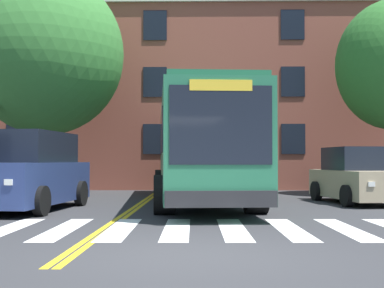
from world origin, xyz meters
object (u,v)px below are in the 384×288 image
Objects in this scene: city_bus at (199,147)px; car_tan_far_lane at (357,178)px; street_tree_curbside_small at (46,54)px; car_navy_near_lane at (29,173)px; car_white_behind_bus at (189,172)px.

car_tan_far_lane is at bearing -2.29° from city_bus.
car_tan_far_lane is 12.79m from street_tree_curbside_small.
city_bus reaches higher than car_navy_near_lane.
car_tan_far_lane is 10.84m from car_white_behind_bus.
city_bus reaches higher than car_white_behind_bus.
car_white_behind_bus is at bearing 93.54° from city_bus.
car_white_behind_bus is (-0.56, 9.02, -1.00)m from city_bus.
city_bus is 2.83× the size of car_tan_far_lane.
car_tan_far_lane is (9.85, 2.57, -0.22)m from car_navy_near_lane.
car_navy_near_lane is 7.89m from street_tree_curbside_small.
city_bus is 5.53m from car_navy_near_lane.
car_white_behind_bus is at bearing 70.56° from car_navy_near_lane.
city_bus is 8.02m from street_tree_curbside_small.
city_bus is at bearing -86.46° from car_white_behind_bus.
street_tree_curbside_small is (-6.14, 3.49, 3.80)m from city_bus.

